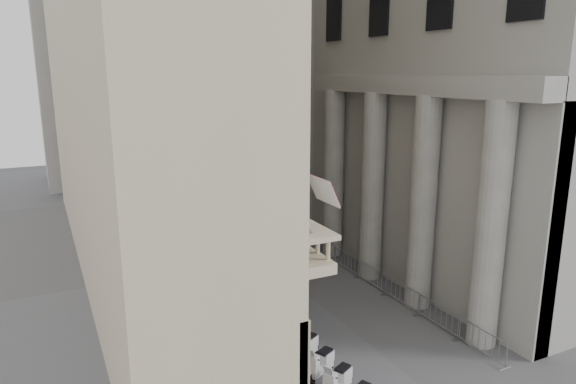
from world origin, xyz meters
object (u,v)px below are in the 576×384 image
(pedestrian_b, at_px, (228,207))
(street_lamp, at_px, (187,158))
(security_tent, at_px, (172,196))
(pedestrian_a, at_px, (220,200))
(info_kiosk, at_px, (179,235))

(pedestrian_b, bearing_deg, street_lamp, 56.13)
(security_tent, xyz_separation_m, street_lamp, (0.80, -1.52, 2.79))
(street_lamp, height_order, pedestrian_b, street_lamp)
(street_lamp, relative_size, pedestrian_b, 5.44)
(security_tent, distance_m, street_lamp, 3.27)
(pedestrian_a, distance_m, pedestrian_b, 2.06)
(info_kiosk, relative_size, pedestrian_a, 0.87)
(street_lamp, bearing_deg, pedestrian_b, 63.83)
(street_lamp, xyz_separation_m, info_kiosk, (-1.16, -1.48, -4.68))
(info_kiosk, xyz_separation_m, pedestrian_a, (5.16, 7.20, 0.11))
(info_kiosk, distance_m, pedestrian_a, 8.86)
(street_lamp, height_order, info_kiosk, street_lamp)
(street_lamp, xyz_separation_m, pedestrian_b, (4.02, 3.67, -4.65))
(street_lamp, bearing_deg, info_kiosk, -106.83)
(pedestrian_b, bearing_deg, info_kiosk, 58.52)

